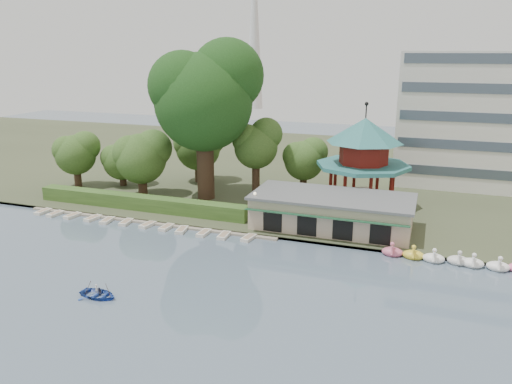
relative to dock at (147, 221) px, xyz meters
The scene contains 14 objects.
ground_plane 20.97m from the dock, 55.10° to the right, with size 220.00×220.00×0.00m, color slate.
shore 36.81m from the dock, 70.97° to the left, with size 220.00×70.00×0.40m, color #424930.
embankment 12.00m from the dock, ahead, with size 220.00×0.60×0.30m, color gray.
dock is the anchor object (origin of this frame).
boathouse 22.62m from the dock, 12.24° to the left, with size 18.60×9.39×3.90m.
pavilion 29.14m from the dock, 31.66° to the left, with size 12.40×12.40×13.50m.
broadcast_tower 130.87m from the dock, 103.73° to the left, with size 8.00×8.00×96.00m.
hedge 4.61m from the dock, 132.27° to the left, with size 30.00×2.00×1.80m, color #3B5D24.
lamp_post 13.99m from the dock, ahead, with size 0.36×0.36×4.28m.
big_tree 18.69m from the dock, 73.90° to the left, with size 14.51×13.52×21.78m.
small_trees 15.36m from the dock, 100.19° to the left, with size 39.46×17.17×11.04m.
swan_boats 37.37m from the dock, ahead, with size 17.59×2.11×1.92m.
moored_rowboats 1.56m from the dock, 115.79° to the right, with size 29.82×2.75×0.36m.
rowboat_with_passengers 19.44m from the dock, 70.77° to the right, with size 5.07×3.77×2.01m.
Camera 1 is at (20.19, -33.17, 20.47)m, focal length 35.00 mm.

